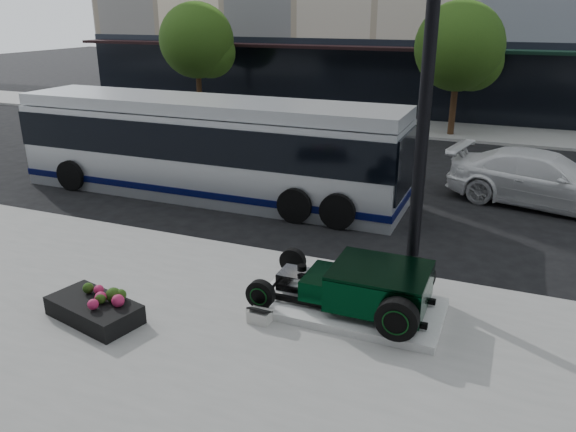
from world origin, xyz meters
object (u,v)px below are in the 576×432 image
at_px(hot_rod, 368,286).
at_px(flower_planter, 94,308).
at_px(lamppost, 425,106).
at_px(white_sedan, 543,179).
at_px(transit_bus, 207,147).

xyz_separation_m(hot_rod, flower_planter, (-4.51, -2.05, -0.37)).
relative_size(hot_rod, lamppost, 0.41).
bearing_deg(white_sedan, flower_planter, 155.33).
bearing_deg(white_sedan, hot_rod, 171.38).
distance_m(transit_bus, white_sedan, 9.92).
distance_m(flower_planter, white_sedan, 12.78).
bearing_deg(hot_rod, flower_planter, -155.56).
distance_m(flower_planter, transit_bus, 7.89).
bearing_deg(lamppost, transit_bus, 148.86).
distance_m(hot_rod, white_sedan, 8.81).
relative_size(lamppost, white_sedan, 1.48).
relative_size(hot_rod, white_sedan, 0.60).
bearing_deg(white_sedan, lamppost, 172.07).
distance_m(hot_rod, transit_bus, 8.54).
height_order(hot_rod, flower_planter, hot_rod).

